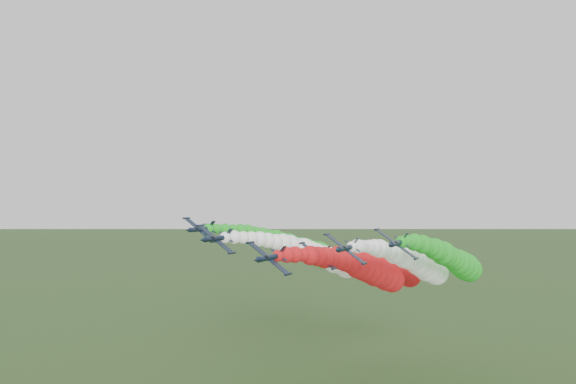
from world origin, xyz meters
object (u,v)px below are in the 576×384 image
jet_inner_right (417,264)px  jet_outer_left (302,248)px  jet_outer_right (454,260)px  jet_inner_left (321,256)px  jet_trail (388,266)px  jet_lead (367,271)px

jet_inner_right → jet_outer_left: 35.66m
jet_inner_right → jet_outer_right: size_ratio=1.00×
jet_inner_left → jet_outer_right: bearing=15.5°
jet_trail → jet_inner_right: bearing=-44.4°
jet_inner_right → jet_lead: bearing=-127.4°
jet_outer_right → jet_outer_left: bearing=173.3°
jet_outer_left → jet_trail: bearing=3.4°
jet_inner_left → jet_outer_right: size_ratio=1.00×
jet_lead → jet_outer_left: 32.67m
jet_outer_left → jet_trail: (24.67, 1.46, -4.09)m
jet_lead → jet_outer_right: size_ratio=1.00×
jet_lead → jet_outer_left: (-25.46, 20.28, 2.83)m
jet_outer_right → jet_trail: (-18.06, 6.45, -3.05)m
jet_inner_left → jet_outer_right: 32.54m
jet_lead → jet_trail: jet_lead is taller
jet_lead → jet_outer_right: 23.13m
jet_trail → jet_lead: bearing=-87.9°
jet_trail → jet_outer_left: bearing=-176.6°
jet_inner_left → jet_lead: bearing=-25.1°
jet_inner_right → jet_trail: bearing=135.6°
jet_outer_left → jet_outer_right: size_ratio=1.00×
jet_outer_right → jet_inner_right: bearing=-157.9°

